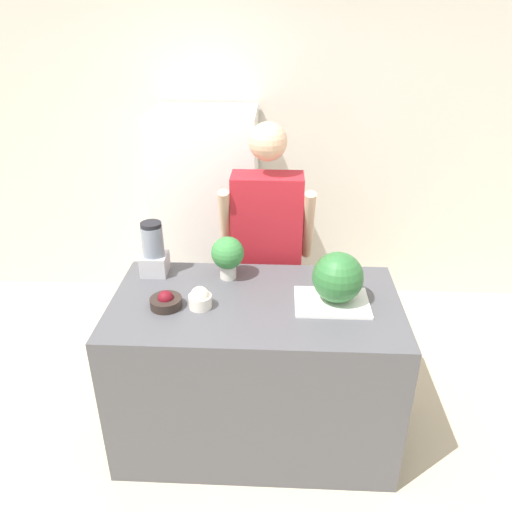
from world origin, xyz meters
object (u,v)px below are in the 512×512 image
at_px(refrigerator, 208,217).
at_px(watermelon, 338,277).
at_px(person, 267,255).
at_px(potted_plant, 228,255).
at_px(bowl_cherries, 166,301).
at_px(blender, 153,251).
at_px(bowl_cream, 200,299).

distance_m(refrigerator, watermelon, 1.65).
height_order(person, potted_plant, person).
bearing_deg(potted_plant, refrigerator, 103.64).
relative_size(person, bowl_cherries, 10.43).
relative_size(person, watermelon, 6.50).
bearing_deg(person, blender, -152.94).
bearing_deg(bowl_cherries, person, 53.71).
xyz_separation_m(bowl_cream, blender, (-0.32, 0.36, 0.10)).
bearing_deg(blender, bowl_cream, -47.99).
xyz_separation_m(blender, potted_plant, (0.44, -0.03, 0.00)).
xyz_separation_m(bowl_cherries, bowl_cream, (0.18, 0.01, 0.02)).
bearing_deg(bowl_cherries, blender, 111.12).
xyz_separation_m(refrigerator, blender, (-0.16, -1.10, 0.24)).
relative_size(refrigerator, blender, 5.17).
height_order(bowl_cherries, bowl_cream, bowl_cream).
xyz_separation_m(refrigerator, person, (0.49, -0.77, 0.07)).
bearing_deg(blender, potted_plant, -4.26).
relative_size(bowl_cherries, blender, 0.52).
bearing_deg(bowl_cream, person, 64.40).
distance_m(watermelon, bowl_cream, 0.73).
height_order(refrigerator, bowl_cream, refrigerator).
relative_size(bowl_cherries, bowl_cream, 1.38).
distance_m(person, bowl_cherries, 0.86).
bearing_deg(potted_plant, person, 59.64).
height_order(blender, potted_plant, blender).
relative_size(person, bowl_cream, 14.42).
relative_size(refrigerator, watermelon, 6.19).
height_order(bowl_cream, potted_plant, potted_plant).
relative_size(watermelon, blender, 0.84).
bearing_deg(refrigerator, watermelon, -57.35).
distance_m(person, potted_plant, 0.46).
distance_m(refrigerator, bowl_cream, 1.47).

